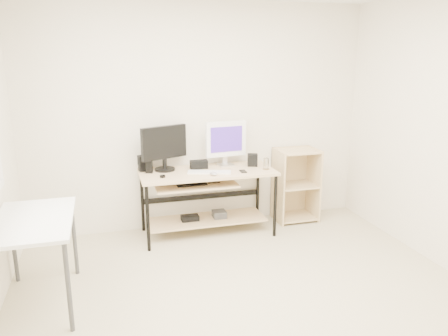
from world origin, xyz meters
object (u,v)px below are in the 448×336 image
audio_controller (149,166)px  side_table (34,228)px  desk (205,189)px  shelf_unit (294,184)px  black_monitor (164,145)px  white_imac (226,140)px

audio_controller → side_table: bearing=-114.3°
desk → side_table: same height
shelf_unit → audio_controller: bearing=-177.3°
side_table → audio_controller: (1.05, 1.14, 0.15)m
black_monitor → audio_controller: bearing=176.8°
desk → white_imac: bearing=30.2°
white_imac → shelf_unit: bearing=-7.1°
white_imac → audio_controller: bearing=179.4°
desk → black_monitor: bearing=161.7°
white_imac → side_table: bearing=-154.2°
audio_controller → black_monitor: bearing=37.9°
shelf_unit → desk: bearing=-172.2°
side_table → shelf_unit: 3.09m
desk → side_table: size_ratio=1.50×
shelf_unit → white_imac: (-0.88, 0.01, 0.60)m
side_table → desk: bearing=32.7°
desk → audio_controller: audio_controller is taller
desk → black_monitor: black_monitor is taller
desk → black_monitor: 0.67m
black_monitor → white_imac: (0.72, 0.03, 0.01)m
audio_controller → shelf_unit: bearing=21.0°
shelf_unit → side_table: bearing=-156.7°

